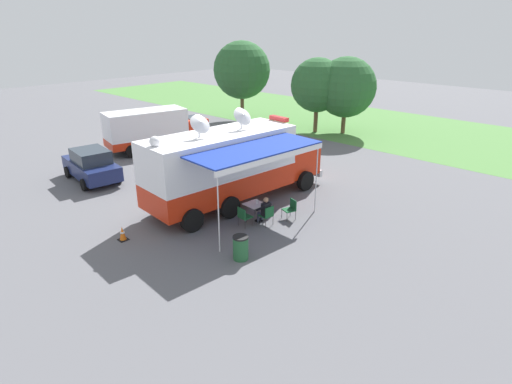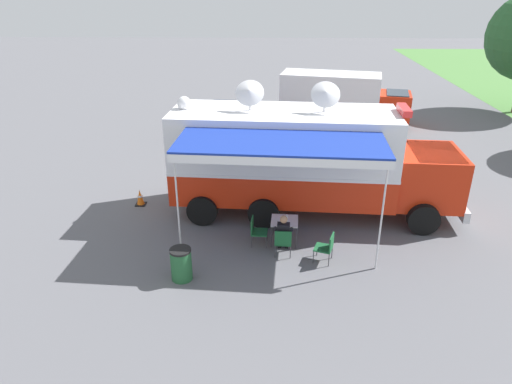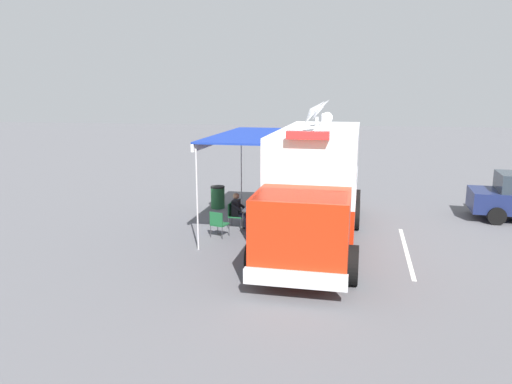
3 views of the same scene
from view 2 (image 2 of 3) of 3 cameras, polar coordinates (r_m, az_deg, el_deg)
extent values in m
plane|color=#5B5B60|center=(16.18, 3.14, -2.18)|extent=(100.00, 100.00, 0.00)
cube|color=silver|center=(18.75, 8.20, 1.55)|extent=(0.43, 4.80, 0.01)
cube|color=red|center=(15.69, 3.24, 1.56)|extent=(2.96, 7.35, 1.10)
cube|color=white|center=(15.19, 3.37, 6.42)|extent=(2.96, 7.35, 1.70)
cube|color=white|center=(15.48, 3.29, 3.43)|extent=(2.98, 7.37, 0.10)
cube|color=red|center=(16.14, 20.01, 1.87)|extent=(2.43, 2.25, 1.70)
cube|color=#28333D|center=(16.02, 20.95, 3.48)|extent=(2.24, 1.61, 0.70)
cube|color=silver|center=(16.81, 23.28, -1.14)|extent=(2.38, 0.35, 0.36)
cylinder|color=black|center=(17.56, 18.01, 0.64)|extent=(0.36, 1.02, 1.00)
cylinder|color=black|center=(15.38, 19.83, -3.18)|extent=(0.36, 1.02, 1.00)
cylinder|color=black|center=(17.11, 1.54, 1.28)|extent=(0.36, 1.02, 1.00)
cylinder|color=black|center=(14.86, 0.92, -2.57)|extent=(0.36, 1.02, 1.00)
cylinder|color=black|center=(17.34, -5.01, 1.51)|extent=(0.36, 1.02, 1.00)
cylinder|color=black|center=(15.12, -6.60, -2.24)|extent=(0.36, 1.02, 1.00)
cube|color=white|center=(14.93, 3.45, 9.69)|extent=(2.96, 7.35, 0.10)
cube|color=red|center=(15.24, 17.71, 9.55)|extent=(1.12, 0.35, 0.20)
cylinder|color=silver|center=(14.93, -0.74, 10.83)|extent=(0.10, 0.10, 0.45)
cone|color=silver|center=(14.69, -0.81, 12.22)|extent=(0.77, 0.94, 0.81)
cylinder|color=silver|center=(14.88, 8.42, 10.52)|extent=(0.10, 0.10, 0.45)
cone|color=silver|center=(14.64, 8.54, 11.91)|extent=(0.77, 0.94, 0.81)
sphere|color=white|center=(15.29, -8.81, 10.71)|extent=(0.44, 0.44, 0.44)
cube|color=#193399|center=(12.74, 3.06, 6.07)|extent=(2.57, 5.89, 0.06)
cube|color=white|center=(11.79, 2.84, 3.77)|extent=(0.45, 5.75, 0.24)
cylinder|color=silver|center=(12.67, 15.16, -2.94)|extent=(0.05, 0.05, 3.25)
cylinder|color=silver|center=(12.84, -9.56, -1.98)|extent=(0.05, 0.05, 3.25)
cube|color=silver|center=(13.96, 3.52, -3.55)|extent=(0.85, 0.85, 0.03)
cylinder|color=#333338|center=(14.46, 5.00, -4.18)|extent=(0.03, 0.03, 0.70)
cylinder|color=#333338|center=(13.82, 4.97, -5.67)|extent=(0.03, 0.03, 0.70)
cylinder|color=#333338|center=(14.47, 2.07, -4.07)|extent=(0.03, 0.03, 0.70)
cylinder|color=#333338|center=(13.83, 1.89, -5.55)|extent=(0.03, 0.03, 0.70)
cylinder|color=silver|center=(13.86, 3.81, -3.25)|extent=(0.07, 0.07, 0.20)
cylinder|color=white|center=(13.80, 3.82, -2.84)|extent=(0.04, 0.04, 0.02)
cube|color=#19562D|center=(13.50, 3.34, -6.07)|extent=(0.51, 0.51, 0.04)
cube|color=#19562D|center=(13.19, 3.33, -5.70)|extent=(0.07, 0.48, 0.44)
cylinder|color=#333338|center=(13.80, 2.44, -6.31)|extent=(0.02, 0.02, 0.42)
cylinder|color=#333338|center=(13.79, 4.28, -6.38)|extent=(0.02, 0.02, 0.42)
cylinder|color=#333338|center=(13.42, 2.34, -7.28)|extent=(0.02, 0.02, 0.42)
cylinder|color=#333338|center=(13.42, 4.23, -7.35)|extent=(0.02, 0.02, 0.42)
cube|color=#19562D|center=(13.93, 0.42, -4.95)|extent=(0.51, 0.51, 0.04)
cube|color=#19562D|center=(13.84, -0.49, -4.08)|extent=(0.48, 0.07, 0.44)
cylinder|color=#333338|center=(14.21, 1.38, -5.28)|extent=(0.02, 0.02, 0.42)
cylinder|color=#333338|center=(13.84, 1.25, -6.19)|extent=(0.02, 0.02, 0.42)
cylinder|color=#333338|center=(14.24, -0.40, -5.20)|extent=(0.02, 0.02, 0.42)
cylinder|color=#333338|center=(13.87, -0.57, -6.11)|extent=(0.02, 0.02, 0.42)
cube|color=#19562D|center=(13.30, 8.24, -6.82)|extent=(0.61, 0.61, 0.04)
cube|color=#19562D|center=(13.15, 9.24, -6.12)|extent=(0.47, 0.19, 0.44)
cylinder|color=#333338|center=(13.26, 7.04, -7.90)|extent=(0.02, 0.02, 0.42)
cylinder|color=#333338|center=(13.63, 7.49, -6.95)|extent=(0.02, 0.02, 0.42)
cylinder|color=#333338|center=(13.19, 8.92, -8.23)|extent=(0.02, 0.02, 0.42)
cylinder|color=#333338|center=(13.56, 9.31, -7.26)|extent=(0.02, 0.02, 0.42)
cube|color=black|center=(13.34, 3.38, -4.96)|extent=(0.26, 0.37, 0.56)
sphere|color=#A37556|center=(13.14, 3.42, -3.37)|extent=(0.22, 0.22, 0.22)
cylinder|color=black|center=(13.43, 2.42, -4.52)|extent=(0.43, 0.12, 0.34)
cylinder|color=black|center=(13.43, 4.38, -4.60)|extent=(0.43, 0.12, 0.34)
cylinder|color=#2D334C|center=(13.64, 2.95, -5.59)|extent=(0.39, 0.15, 0.13)
cylinder|color=#2D334C|center=(13.91, 2.96, -6.03)|extent=(0.11, 0.11, 0.42)
cube|color=black|center=(14.06, 2.96, -6.52)|extent=(0.25, 0.12, 0.07)
cylinder|color=#2D334C|center=(13.64, 3.80, -5.62)|extent=(0.39, 0.15, 0.13)
cylinder|color=#2D334C|center=(13.91, 3.79, -6.06)|extent=(0.11, 0.11, 0.42)
cube|color=black|center=(14.05, 3.78, -6.55)|extent=(0.25, 0.12, 0.07)
cylinder|color=#235B33|center=(12.60, -9.14, -8.83)|extent=(0.56, 0.56, 0.85)
cylinder|color=black|center=(12.35, -9.28, -7.08)|extent=(0.57, 0.57, 0.06)
cube|color=black|center=(17.01, -13.92, -1.45)|extent=(0.36, 0.36, 0.03)
cone|color=orange|center=(16.88, -14.02, -0.57)|extent=(0.26, 0.26, 0.55)
cylinder|color=white|center=(16.87, -14.03, -0.49)|extent=(0.17, 0.17, 0.06)
cube|color=white|center=(25.95, 9.06, 11.78)|extent=(3.15, 5.53, 2.20)
cube|color=red|center=(26.15, 8.93, 9.97)|extent=(3.17, 5.55, 0.50)
cube|color=red|center=(26.03, 16.56, 10.02)|extent=(2.18, 1.96, 1.40)
cube|color=#28333D|center=(25.93, 16.90, 10.96)|extent=(1.87, 1.43, 0.60)
cylinder|color=black|center=(27.20, 15.47, 9.23)|extent=(0.43, 0.88, 0.84)
cylinder|color=black|center=(25.17, 15.52, 8.00)|extent=(0.43, 0.88, 0.84)
cylinder|color=black|center=(27.39, 6.07, 10.09)|extent=(0.43, 0.88, 0.84)
cylinder|color=black|center=(25.38, 5.41, 8.93)|extent=(0.43, 0.88, 0.84)
cube|color=navy|center=(23.19, -3.63, 8.18)|extent=(4.38, 2.26, 0.76)
cube|color=#28333D|center=(22.86, -3.76, 9.80)|extent=(2.27, 1.83, 0.68)
cylinder|color=black|center=(24.70, -5.09, 8.26)|extent=(0.66, 0.29, 0.64)
cylinder|color=black|center=(24.38, -0.92, 8.12)|extent=(0.66, 0.29, 0.64)
cylinder|color=black|center=(22.29, -6.54, 6.34)|extent=(0.66, 0.29, 0.64)
cylinder|color=black|center=(21.93, -1.94, 6.18)|extent=(0.66, 0.29, 0.64)
camera|label=1|loc=(11.60, -87.75, 4.35)|focal=29.86mm
camera|label=3|loc=(22.36, 50.50, 9.40)|focal=34.09mm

